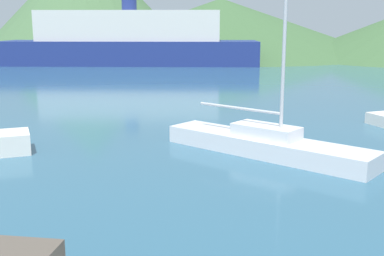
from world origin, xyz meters
name	(u,v)px	position (x,y,z in m)	size (l,w,h in m)	color
sailboat_middle	(266,143)	(1.62, 15.66, 0.42)	(7.49, 5.01, 7.51)	silver
ferry_distant	(130,41)	(-15.98, 52.09, 2.64)	(29.57, 11.71, 7.62)	navy
hill_central	(221,26)	(-9.12, 75.23, 4.24)	(49.71, 49.71, 8.49)	#3D6038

